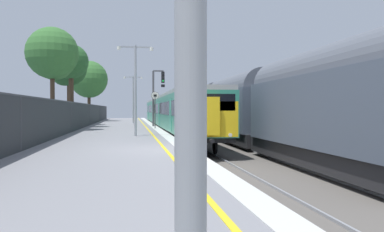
# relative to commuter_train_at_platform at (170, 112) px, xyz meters

# --- Properties ---
(ground) EXTENTS (17.40, 110.00, 1.21)m
(ground) POSITION_rel_commuter_train_at_platform_xyz_m (0.54, -23.10, -1.88)
(ground) COLOR gray
(commuter_train_at_platform) EXTENTS (2.83, 39.63, 3.81)m
(commuter_train_at_platform) POSITION_rel_commuter_train_at_platform_xyz_m (0.00, 0.00, 0.00)
(commuter_train_at_platform) COLOR #2D846B
(commuter_train_at_platform) RESTS_ON ground
(freight_train_adjacent_track) EXTENTS (2.60, 38.31, 4.92)m
(freight_train_adjacent_track) POSITION_rel_commuter_train_at_platform_xyz_m (4.00, -9.88, 0.43)
(freight_train_adjacent_track) COLOR #232326
(freight_train_adjacent_track) RESTS_ON ground
(signal_gantry) EXTENTS (1.10, 0.24, 4.94)m
(signal_gantry) POSITION_rel_commuter_train_at_platform_xyz_m (-1.47, -2.98, 1.82)
(signal_gantry) COLOR #47474C
(signal_gantry) RESTS_ON ground
(speed_limit_sign) EXTENTS (0.59, 0.08, 2.86)m
(speed_limit_sign) POSITION_rel_commuter_train_at_platform_xyz_m (-1.85, -7.19, 0.55)
(speed_limit_sign) COLOR #59595B
(speed_limit_sign) RESTS_ON ground
(platform_lamp_mid) EXTENTS (2.00, 0.20, 5.05)m
(platform_lamp_mid) POSITION_rel_commuter_train_at_platform_xyz_m (-3.45, -15.59, 1.75)
(platform_lamp_mid) COLOR #93999E
(platform_lamp_mid) RESTS_ON ground
(platform_lamp_far) EXTENTS (2.00, 0.20, 5.05)m
(platform_lamp_far) POSITION_rel_commuter_train_at_platform_xyz_m (-3.45, 4.81, 1.75)
(platform_lamp_far) COLOR #93999E
(platform_lamp_far) RESTS_ON ground
(platform_back_fence) EXTENTS (0.07, 99.00, 2.00)m
(platform_back_fence) POSITION_rel_commuter_train_at_platform_xyz_m (-7.55, -23.10, -0.23)
(platform_back_fence) COLOR #282B2D
(platform_back_fence) RESTS_ON ground
(background_tree_left) EXTENTS (3.32, 3.32, 7.02)m
(background_tree_left) POSITION_rel_commuter_train_at_platform_xyz_m (-9.53, 0.42, 3.93)
(background_tree_left) COLOR #473323
(background_tree_left) RESTS_ON ground
(background_tree_centre) EXTENTS (4.72, 4.72, 7.70)m
(background_tree_centre) POSITION_rel_commuter_train_at_platform_xyz_m (-8.96, 13.65, 3.94)
(background_tree_centre) COLOR #473323
(background_tree_centre) RESTS_ON ground
(background_tree_right) EXTENTS (2.86, 2.86, 6.88)m
(background_tree_right) POSITION_rel_commuter_train_at_platform_xyz_m (-8.64, -4.10, 4.01)
(background_tree_right) COLOR #473323
(background_tree_right) RESTS_ON ground
(background_tree_back) EXTENTS (3.62, 3.63, 7.24)m
(background_tree_back) POSITION_rel_commuter_train_at_platform_xyz_m (-9.11, -8.82, 4.00)
(background_tree_back) COLOR #473323
(background_tree_back) RESTS_ON ground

